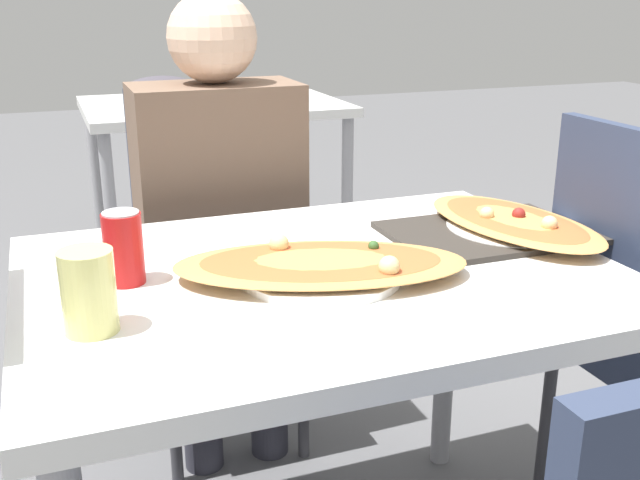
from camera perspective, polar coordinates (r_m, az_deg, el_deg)
dining_table at (r=1.36m, az=0.11°, el=-5.60°), size 1.04×0.78×0.73m
chair_far_seated at (r=2.04m, az=-8.16°, el=-0.64°), size 0.40×0.40×0.95m
person_seated at (r=1.87m, az=-7.61°, el=3.35°), size 0.40×0.25×1.20m
pizza_main at (r=1.29m, az=0.10°, el=-1.96°), size 0.56×0.38×0.06m
soda_can at (r=1.29m, az=-14.75°, el=-0.58°), size 0.07×0.07×0.12m
drink_glass at (r=1.12m, az=-17.22°, el=-3.77°), size 0.08×0.08×0.12m
serving_tray at (r=1.54m, az=12.64°, el=0.53°), size 0.39×0.27×0.01m
pizza_second at (r=1.57m, az=14.53°, el=1.25°), size 0.29×0.47×0.06m
background_table at (r=3.37m, az=-8.82°, el=9.43°), size 1.10×0.80×0.85m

